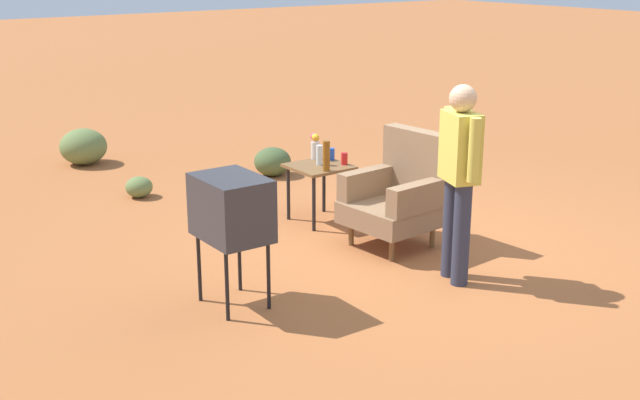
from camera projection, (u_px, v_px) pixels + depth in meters
name	position (u px, v px, depth m)	size (l,w,h in m)	color
ground_plane	(423.00, 251.00, 7.47)	(60.00, 60.00, 0.00)	#AD6033
armchair	(400.00, 193.00, 7.51)	(0.83, 0.84, 1.06)	brown
side_table	(319.00, 173.00, 8.16)	(0.56, 0.56, 0.59)	black
tv_on_stand	(232.00, 209.00, 6.11)	(0.60, 0.45, 1.03)	black
person_standing	(459.00, 171.00, 6.54)	(0.54, 0.33, 1.64)	#2D3347
soda_can_blue	(331.00, 154.00, 8.33)	(0.07, 0.07, 0.12)	blue
soda_can_red	(344.00, 159.00, 8.15)	(0.07, 0.07, 0.12)	red
bottle_tall_amber	(326.00, 156.00, 7.89)	(0.07, 0.07, 0.30)	brown
bottle_short_clear	(319.00, 155.00, 8.13)	(0.06, 0.06, 0.20)	silver
flower_vase	(315.00, 145.00, 8.35)	(0.14, 0.10, 0.27)	silver
shrub_near	(273.00, 162.00, 9.95)	(0.45, 0.45, 0.35)	#475B33
shrub_mid	(139.00, 187.00, 9.08)	(0.30, 0.30, 0.23)	olive
shrub_far	(83.00, 147.00, 10.47)	(0.60, 0.60, 0.46)	olive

